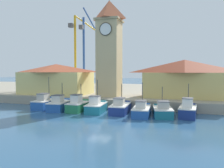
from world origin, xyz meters
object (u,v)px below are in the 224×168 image
at_px(fishing_boat_mid_right, 142,110).
at_px(fishing_boat_right_outer, 188,110).
at_px(fishing_boat_left_inner, 79,105).
at_px(port_crane_near, 76,60).
at_px(fishing_boat_mid_left, 96,107).
at_px(warehouse_left, 56,79).
at_px(fishing_boat_center, 121,107).
at_px(fishing_boat_right_inner, 162,111).
at_px(fishing_boat_far_left, 47,103).
at_px(port_crane_far, 84,59).
at_px(clock_tower, 109,46).
at_px(fishing_boat_left_outer, 60,104).
at_px(warehouse_right, 184,78).
at_px(dock_worker_near_tower, 75,91).

bearing_deg(fishing_boat_mid_right, fishing_boat_right_outer, 10.41).
relative_size(fishing_boat_left_inner, port_crane_near, 0.25).
distance_m(fishing_boat_mid_left, warehouse_left, 14.36).
bearing_deg(fishing_boat_center, fishing_boat_mid_left, -168.39).
bearing_deg(fishing_boat_right_outer, fishing_boat_right_inner, -166.22).
distance_m(fishing_boat_far_left, port_crane_near, 24.65).
relative_size(port_crane_near, port_crane_far, 0.89).
bearing_deg(fishing_boat_left_inner, clock_tower, 75.05).
distance_m(fishing_boat_far_left, fishing_boat_left_inner, 5.61).
xyz_separation_m(fishing_boat_left_outer, warehouse_right, (16.66, 8.99, 3.60)).
xyz_separation_m(fishing_boat_left_inner, port_crane_near, (-12.26, 23.06, 7.62)).
height_order(fishing_boat_left_outer, fishing_boat_right_outer, fishing_boat_right_outer).
bearing_deg(dock_worker_near_tower, fishing_boat_center, -26.78).
bearing_deg(fishing_boat_left_outer, fishing_boat_center, 2.78).
relative_size(fishing_boat_mid_left, fishing_boat_mid_right, 0.86).
bearing_deg(fishing_boat_far_left, fishing_boat_left_outer, -12.48).
bearing_deg(warehouse_right, clock_tower, -171.99).
relative_size(fishing_boat_left_outer, port_crane_far, 0.26).
bearing_deg(fishing_boat_far_left, warehouse_right, 23.46).
bearing_deg(warehouse_left, fishing_boat_right_outer, -18.18).
bearing_deg(fishing_boat_mid_right, fishing_boat_left_inner, 177.40).
distance_m(fishing_boat_right_inner, clock_tower, 14.83).
relative_size(fishing_boat_right_inner, clock_tower, 0.28).
bearing_deg(fishing_boat_right_inner, fishing_boat_far_left, 177.60).
relative_size(fishing_boat_left_outer, port_crane_near, 0.29).
relative_size(fishing_boat_center, port_crane_near, 0.29).
height_order(fishing_boat_right_inner, fishing_boat_right_outer, fishing_boat_right_outer).
distance_m(clock_tower, dock_worker_near_tower, 9.26).
bearing_deg(fishing_boat_right_outer, fishing_boat_left_inner, -177.60).
distance_m(fishing_boat_far_left, clock_tower, 13.36).
bearing_deg(port_crane_far, fishing_boat_far_left, -78.20).
bearing_deg(port_crane_far, clock_tower, -54.03).
height_order(fishing_boat_left_inner, fishing_boat_center, fishing_boat_center).
bearing_deg(clock_tower, port_crane_near, 132.07).
bearing_deg(fishing_boat_right_outer, fishing_boat_center, -178.76).
height_order(fishing_boat_center, warehouse_right, warehouse_right).
height_order(fishing_boat_far_left, fishing_boat_left_inner, fishing_boat_far_left).
bearing_deg(warehouse_right, fishing_boat_mid_right, -118.08).
relative_size(fishing_boat_right_inner, warehouse_right, 0.37).
relative_size(fishing_boat_center, port_crane_far, 0.26).
height_order(fishing_boat_left_outer, port_crane_near, port_crane_near).
distance_m(fishing_boat_left_inner, dock_worker_near_tower, 6.01).
height_order(fishing_boat_center, fishing_boat_mid_right, fishing_boat_mid_right).
xyz_separation_m(fishing_boat_right_inner, dock_worker_near_tower, (-14.38, 5.05, 1.50)).
xyz_separation_m(fishing_boat_far_left, fishing_boat_mid_left, (8.23, -0.82, -0.03)).
height_order(fishing_boat_left_outer, warehouse_left, warehouse_left).
bearing_deg(dock_worker_near_tower, fishing_boat_mid_right, -24.12).
relative_size(fishing_boat_right_inner, port_crane_near, 0.26).
height_order(fishing_boat_mid_right, port_crane_near, port_crane_near).
height_order(port_crane_near, dock_worker_near_tower, port_crane_near).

